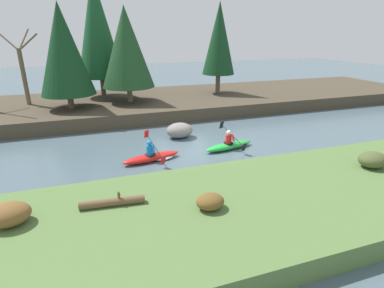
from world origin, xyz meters
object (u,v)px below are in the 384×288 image
kayaker_middle (154,156)px  driftwood_log (113,202)px  kayaker_lead (229,145)px  boulder_midstream (180,130)px

kayaker_middle → driftwood_log: size_ratio=1.46×
kayaker_lead → boulder_midstream: bearing=116.1°
boulder_midstream → kayaker_lead: bearing=-52.9°
kayaker_lead → kayaker_middle: size_ratio=1.00×
kayaker_lead → kayaker_middle: bearing=172.0°
driftwood_log → kayaker_middle: bearing=69.8°
kayaker_lead → kayaker_middle: same height
kayaker_lead → boulder_midstream: kayaker_lead is taller
boulder_midstream → driftwood_log: size_ratio=0.78×
driftwood_log → kayaker_lead: bearing=43.1°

